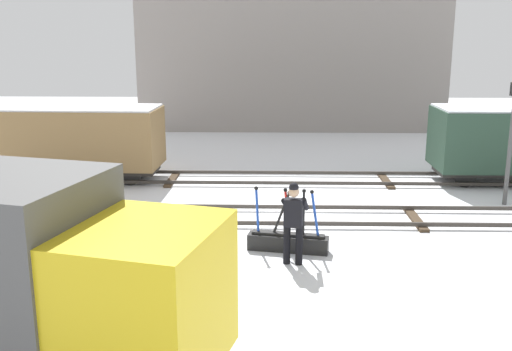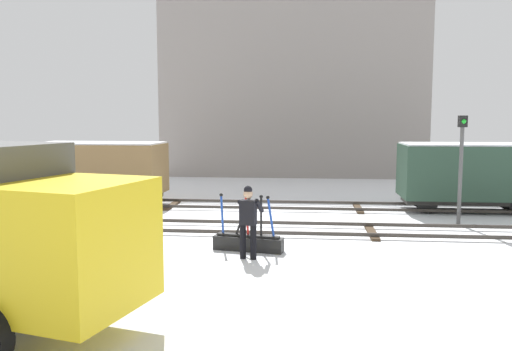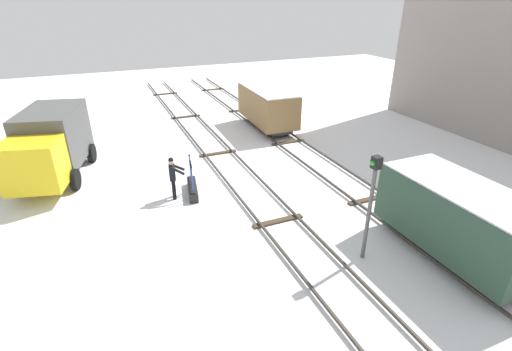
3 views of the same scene
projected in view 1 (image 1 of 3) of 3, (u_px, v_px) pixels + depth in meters
ground_plane at (280, 219)px, 15.50m from camera, size 60.00×60.00×0.00m
track_main_line at (280, 216)px, 15.48m from camera, size 44.00×1.94×0.18m
track_siding_near at (279, 178)px, 19.45m from camera, size 44.00×1.94×0.18m
switch_lever_frame at (288, 240)px, 13.22m from camera, size 1.84×0.68×1.45m
rail_worker at (294, 218)px, 12.31m from camera, size 0.62×0.71×1.77m
delivery_truck at (15, 272)px, 7.92m from camera, size 5.72×3.45×2.97m
signal_post at (512, 130)px, 16.34m from camera, size 0.24×0.32×3.44m
apartment_building at (291, 17)px, 30.36m from camera, size 15.33×5.68×11.11m
freight_car_mid_siding at (511, 140)px, 18.96m from camera, size 4.81×2.20×2.46m
freight_car_back_track at (86, 139)px, 19.31m from camera, size 4.89×2.25×2.44m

